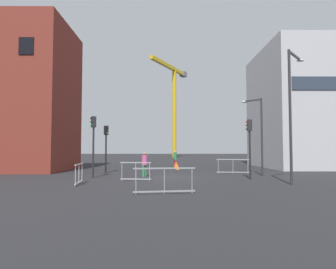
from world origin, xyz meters
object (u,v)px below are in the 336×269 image
(streetlamp_short, at_px, (259,129))
(traffic_light_corner, at_px, (93,136))
(construction_crane, at_px, (174,97))
(pedestrian_waiting, at_px, (144,163))
(streetlamp_tall, at_px, (292,103))
(traffic_light_median, at_px, (106,141))
(pedestrian_walking, at_px, (175,158))
(traffic_cone_orange, at_px, (176,164))
(traffic_light_verge, at_px, (250,139))
(traffic_cone_striped, at_px, (177,167))
(traffic_cone_by_barrier, at_px, (176,166))

(streetlamp_short, relative_size, traffic_light_corner, 1.37)
(construction_crane, relative_size, pedestrian_waiting, 12.13)
(streetlamp_tall, bearing_deg, streetlamp_short, 92.42)
(traffic_light_median, xyz_separation_m, pedestrian_waiting, (3.17, -2.97, -1.51))
(pedestrian_walking, distance_m, pedestrian_waiting, 9.50)
(traffic_light_median, bearing_deg, pedestrian_waiting, -43.16)
(traffic_light_corner, height_order, pedestrian_walking, traffic_light_corner)
(streetlamp_short, relative_size, traffic_light_median, 1.49)
(construction_crane, distance_m, traffic_cone_orange, 34.05)
(traffic_light_corner, distance_m, traffic_light_verge, 9.80)
(streetlamp_tall, relative_size, pedestrian_waiting, 4.37)
(traffic_light_corner, bearing_deg, traffic_light_verge, -5.13)
(construction_crane, distance_m, traffic_cone_striped, 38.24)
(streetlamp_tall, bearing_deg, traffic_light_median, 148.61)
(traffic_light_corner, distance_m, traffic_cone_orange, 12.58)
(traffic_light_corner, height_order, pedestrian_waiting, traffic_light_corner)
(pedestrian_waiting, xyz_separation_m, traffic_cone_orange, (2.44, 10.34, -0.62))
(streetlamp_short, relative_size, pedestrian_waiting, 3.32)
(streetlamp_tall, relative_size, traffic_light_median, 1.96)
(streetlamp_tall, relative_size, streetlamp_short, 1.32)
(streetlamp_short, distance_m, traffic_light_median, 11.30)
(traffic_light_verge, xyz_separation_m, pedestrian_waiting, (-6.55, 1.53, -1.52))
(pedestrian_walking, xyz_separation_m, traffic_cone_orange, (0.11, 1.13, -0.63))
(traffic_light_corner, relative_size, pedestrian_walking, 2.38)
(streetlamp_short, distance_m, traffic_light_verge, 2.87)
(streetlamp_short, distance_m, pedestrian_waiting, 8.29)
(traffic_cone_striped, bearing_deg, pedestrian_walking, 91.65)
(streetlamp_tall, relative_size, traffic_light_corner, 1.81)
(streetlamp_tall, distance_m, traffic_cone_by_barrier, 13.52)
(pedestrian_waiting, bearing_deg, construction_crane, 85.75)
(traffic_cone_orange, relative_size, traffic_cone_striped, 1.25)
(construction_crane, distance_m, traffic_light_corner, 44.28)
(streetlamp_tall, height_order, pedestrian_walking, streetlamp_tall)
(streetlamp_short, xyz_separation_m, traffic_light_verge, (-1.36, -2.40, -0.79))
(streetlamp_tall, distance_m, traffic_light_median, 13.34)
(construction_crane, bearing_deg, traffic_cone_by_barrier, -91.26)
(construction_crane, relative_size, streetlamp_short, 3.65)
(streetlamp_short, bearing_deg, traffic_cone_striped, 137.50)
(streetlamp_tall, xyz_separation_m, traffic_cone_striped, (-5.68, 9.80, -4.00))
(pedestrian_walking, xyz_separation_m, traffic_cone_striped, (0.10, -3.32, -0.70))
(pedestrian_walking, height_order, traffic_cone_by_barrier, pedestrian_walking)
(traffic_light_median, bearing_deg, traffic_light_corner, -90.77)
(traffic_light_verge, height_order, traffic_cone_orange, traffic_light_verge)
(streetlamp_tall, bearing_deg, traffic_cone_by_barrier, 116.43)
(construction_crane, height_order, traffic_cone_striped, construction_crane)
(construction_crane, height_order, streetlamp_short, construction_crane)
(streetlamp_short, relative_size, traffic_light_verge, 1.48)
(construction_crane, xyz_separation_m, pedestrian_walking, (-0.78, -32.71, -12.11))
(traffic_cone_striped, bearing_deg, traffic_light_verge, -60.99)
(streetlamp_short, xyz_separation_m, traffic_light_median, (-11.08, 2.10, -0.81))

